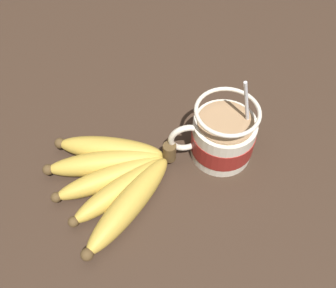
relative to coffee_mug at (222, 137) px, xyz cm
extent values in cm
cube|color=#332319|center=(8.77, -1.97, -5.55)|extent=(137.16, 137.16, 3.22)
cylinder|color=beige|center=(-0.13, 0.00, -0.37)|extent=(9.33, 9.33, 7.14)
cylinder|color=maroon|center=(-0.13, 0.00, -0.59)|extent=(9.53, 9.53, 3.35)
torus|color=beige|center=(5.46, 0.00, 0.85)|extent=(5.50, 0.90, 5.50)
cylinder|color=#997551|center=(-0.13, 0.00, 3.30)|extent=(8.13, 8.13, 0.40)
torus|color=beige|center=(-0.13, 0.00, 5.64)|extent=(9.33, 9.33, 0.60)
cylinder|color=silver|center=(-3.16, 0.00, 4.17)|extent=(3.29, 0.50, 13.32)
ellipsoid|color=silver|center=(-1.76, 0.00, -2.44)|extent=(3.00, 2.00, 0.80)
cylinder|color=#4C381E|center=(8.07, 0.53, -1.27)|extent=(2.00, 2.00, 3.00)
ellipsoid|color=#B79338|center=(16.69, -2.12, -2.04)|extent=(16.44, 8.34, 3.78)
sphere|color=#4C381E|center=(24.35, -4.48, -2.04)|extent=(1.70, 1.70, 1.70)
ellipsoid|color=#B79338|center=(17.56, 0.33, -2.10)|extent=(17.07, 4.04, 3.67)
sphere|color=#4C381E|center=(26.05, 0.14, -2.10)|extent=(1.65, 1.65, 1.65)
ellipsoid|color=#B79338|center=(16.95, 2.85, -2.26)|extent=(16.68, 7.37, 3.35)
sphere|color=#4C381E|center=(24.87, 4.92, -2.26)|extent=(1.51, 1.51, 1.51)
ellipsoid|color=#B79338|center=(15.74, 5.05, -2.27)|extent=(15.31, 10.90, 3.34)
sphere|color=#4C381E|center=(22.55, 9.06, -2.27)|extent=(1.50, 1.50, 1.50)
ellipsoid|color=#B79338|center=(14.81, 7.61, -2.04)|extent=(14.86, 15.33, 3.80)
sphere|color=#4C381E|center=(20.87, 13.96, -2.04)|extent=(1.71, 1.71, 1.71)
camera|label=1|loc=(13.73, 32.78, 43.76)|focal=40.00mm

